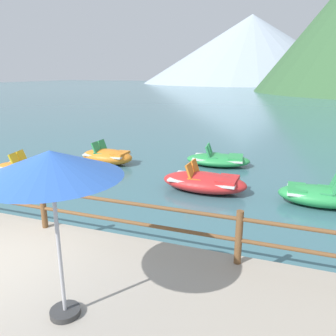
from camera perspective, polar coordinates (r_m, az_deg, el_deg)
The scene contains 9 objects.
ground_plane at distance 43.92m, azimuth 14.29°, elevation 10.89°, with size 200.00×200.00×0.00m, color #3D6B75.
dock_railing at distance 7.30m, azimuth -20.58°, elevation -5.34°, with size 23.92×0.12×0.95m.
beach_umbrella at distance 4.12m, azimuth -19.36°, elevation 0.23°, with size 1.70×1.70×2.24m.
pedal_boat_0 at distance 12.73m, azimuth -22.55°, elevation -0.01°, with size 2.73×1.61×0.84m.
pedal_boat_2 at distance 10.01m, azimuth 24.39°, elevation -4.26°, with size 2.18×1.15×0.87m.
pedal_boat_3 at distance 13.18m, azimuth 8.59°, elevation 1.44°, with size 2.58×1.59×0.80m.
pedal_boat_4 at distance 13.47m, azimuth -10.29°, elevation 1.99°, with size 2.15×1.20×0.90m.
pedal_boat_5 at distance 10.24m, azimuth 6.25°, elevation -2.35°, with size 2.63×1.34×0.89m.
distant_peak at distance 123.03m, azimuth 13.90°, elevation 19.02°, with size 72.53×72.53×22.11m, color #9EADBC.
Camera 1 is at (4.58, -3.54, 3.50)m, focal length 35.75 mm.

